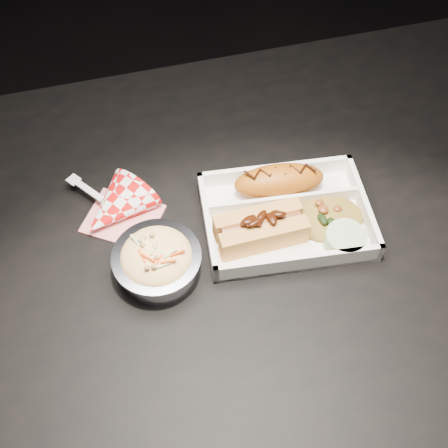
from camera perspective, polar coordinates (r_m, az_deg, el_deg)
The scene contains 9 objects.
floor at distance 1.57m, azimuth -0.31°, elevation -16.93°, with size 4.00×4.00×0.05m, color black.
dining_table at distance 0.94m, azimuth -0.49°, elevation -3.94°, with size 1.20×0.80×0.75m.
food_tray at distance 0.87m, azimuth 6.25°, elevation 0.62°, with size 0.27×0.21×0.04m.
fried_pastry at distance 0.88m, azimuth 5.62°, elevation 4.37°, with size 0.14×0.06×0.05m, color #AC5711.
hotdog at distance 0.83m, azimuth 3.76°, elevation -0.34°, with size 0.13×0.06×0.06m.
fried_rice_mound at distance 0.87m, azimuth 10.68°, elevation 1.02°, with size 0.11×0.09×0.03m, color olive.
cupcake_liner at distance 0.85m, azimuth 12.17°, elevation -1.65°, with size 0.06×0.06×0.03m, color #ABC293.
foil_coleslaw_cup at distance 0.80m, azimuth -6.82°, elevation -3.66°, with size 0.13×0.13×0.07m.
napkin_fork at distance 0.88m, azimuth -11.07°, elevation 1.47°, with size 0.15×0.16×0.10m.
Camera 1 is at (-0.12, -0.47, 1.47)m, focal length 45.00 mm.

